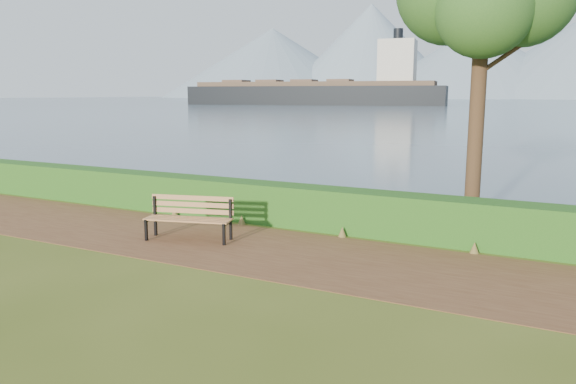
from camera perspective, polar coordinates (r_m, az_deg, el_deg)
The scene contains 7 objects.
ground at distance 11.84m, azimuth -5.48°, elevation -5.90°, with size 140.00×140.00×0.00m, color #465418.
path at distance 12.08m, azimuth -4.71°, elevation -5.54°, with size 40.00×3.40×0.01m, color brown.
hedge at distance 13.91m, azimuth 0.29°, elevation -1.33°, with size 32.00×0.85×1.00m, color #174B15.
water at distance 269.64m, azimuth 26.35°, elevation 8.28°, with size 700.00×510.00×0.00m, color #43586B.
mountains at distance 416.60m, azimuth 25.86°, elevation 12.39°, with size 585.00×190.00×70.00m.
bench at distance 12.70m, azimuth -9.94°, elevation -2.31°, with size 2.01×1.05×0.97m.
cargo_ship at distance 157.79m, azimuth 3.44°, elevation 9.99°, with size 72.97×22.08×21.88m.
Camera 1 is at (6.21, -9.54, 3.23)m, focal length 35.00 mm.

